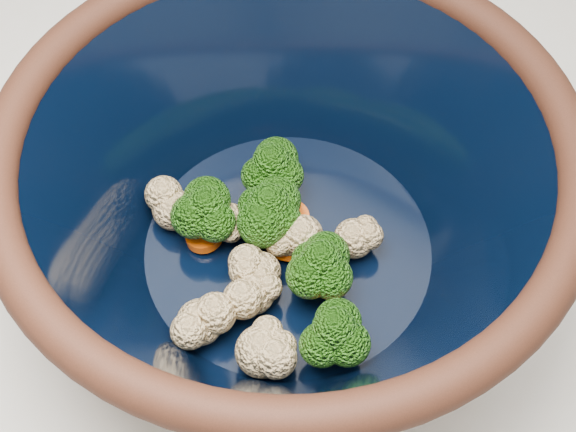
{
  "coord_description": "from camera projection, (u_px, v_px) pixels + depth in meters",
  "views": [
    {
      "loc": [
        0.18,
        -0.32,
        1.39
      ],
      "look_at": [
        0.01,
        -0.08,
        0.97
      ],
      "focal_mm": 50.0,
      "sensor_mm": 36.0,
      "label": 1
    }
  ],
  "objects": [
    {
      "name": "counter",
      "position": [
        315.0,
        411.0,
        0.98
      ],
      "size": [
        1.2,
        1.2,
        0.9
      ],
      "primitive_type": "cube",
      "color": "beige",
      "rests_on": "ground"
    },
    {
      "name": "mixing_bowl",
      "position": [
        288.0,
        202.0,
        0.5
      ],
      "size": [
        0.38,
        0.38,
        0.15
      ],
      "rotation": [
        0.0,
        0.0,
        0.13
      ],
      "color": "black",
      "rests_on": "counter"
    },
    {
      "name": "vegetable_pile",
      "position": [
        270.0,
        247.0,
        0.52
      ],
      "size": [
        0.18,
        0.15,
        0.05
      ],
      "color": "#608442",
      "rests_on": "mixing_bowl"
    }
  ]
}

